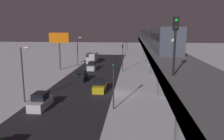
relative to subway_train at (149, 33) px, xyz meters
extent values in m
plane|color=white|center=(6.64, 29.64, -8.56)|extent=(240.00, 240.00, 0.00)
cube|color=#28282D|center=(12.88, 29.64, -8.55)|extent=(11.00, 99.86, 0.01)
cube|color=slate|center=(0.00, 29.64, -2.18)|extent=(5.00, 99.86, 0.80)
cube|color=#38383D|center=(2.38, 29.64, -2.18)|extent=(0.24, 97.87, 0.80)
cylinder|color=slate|center=(0.00, -13.16, -5.57)|extent=(1.40, 1.40, 5.98)
cylinder|color=slate|center=(0.00, 1.11, -5.57)|extent=(1.40, 1.40, 5.98)
cylinder|color=slate|center=(0.00, 15.38, -5.57)|extent=(1.40, 1.40, 5.98)
cylinder|color=slate|center=(0.00, 29.64, -5.57)|extent=(1.40, 1.40, 5.98)
cylinder|color=slate|center=(0.00, 43.91, -5.57)|extent=(1.40, 1.40, 5.98)
cube|color=#4C5160|center=(0.00, 27.90, -0.08)|extent=(2.90, 18.00, 3.40)
cube|color=black|center=(0.00, 27.90, 0.33)|extent=(2.94, 16.20, 0.90)
cube|color=#4C5160|center=(0.00, 9.30, -0.08)|extent=(2.90, 18.00, 3.40)
cube|color=black|center=(0.00, 9.30, 0.33)|extent=(2.94, 16.20, 0.90)
cube|color=#4C5160|center=(0.00, -9.30, -0.08)|extent=(2.90, 18.00, 3.40)
cube|color=black|center=(0.00, -9.30, 0.33)|extent=(2.94, 16.20, 0.90)
cube|color=#4C5160|center=(0.00, -27.90, -0.08)|extent=(2.90, 18.00, 3.40)
cube|color=black|center=(0.00, -27.90, 0.33)|extent=(2.94, 16.20, 0.90)
sphere|color=white|center=(0.00, 36.95, 0.09)|extent=(0.44, 0.44, 0.44)
cylinder|color=black|center=(1.67, 47.00, -0.18)|extent=(0.16, 0.16, 3.20)
cube|color=black|center=(1.67, 47.00, 1.77)|extent=(0.36, 0.28, 0.90)
sphere|color=#19F23F|center=(1.67, 47.16, 2.00)|extent=(0.22, 0.22, 0.22)
sphere|color=#333333|center=(1.67, 47.16, 1.54)|extent=(0.22, 0.22, 0.22)
cube|color=gold|center=(9.68, 28.27, -8.01)|extent=(1.80, 4.13, 1.10)
cube|color=black|center=(9.68, 28.27, -7.02)|extent=(1.58, 1.98, 0.87)
cylinder|color=black|center=(10.53, 26.98, -8.24)|extent=(0.20, 0.64, 0.64)
cylinder|color=black|center=(8.82, 26.98, -8.24)|extent=(0.20, 0.64, 0.64)
cylinder|color=black|center=(10.53, 29.55, -8.24)|extent=(0.20, 0.64, 0.64)
cylinder|color=black|center=(8.82, 29.55, -8.24)|extent=(0.20, 0.64, 0.64)
cube|color=silver|center=(16.08, 36.50, -8.01)|extent=(1.80, 4.35, 1.10)
cube|color=black|center=(16.08, 36.50, -7.02)|extent=(1.58, 2.09, 0.87)
cube|color=black|center=(14.28, 21.70, -8.01)|extent=(1.80, 4.14, 1.10)
cube|color=black|center=(14.28, 21.70, -7.02)|extent=(1.58, 1.99, 0.87)
cube|color=silver|center=(14.28, 9.92, -8.01)|extent=(1.80, 4.67, 1.10)
cube|color=black|center=(14.28, 9.92, -7.02)|extent=(1.58, 2.24, 0.87)
cube|color=#B2B2B7|center=(16.28, -4.31, -7.36)|extent=(2.30, 2.20, 2.40)
cube|color=silver|center=(16.28, -0.51, -7.16)|extent=(2.40, 5.00, 2.80)
cylinder|color=#2D2D2D|center=(6.78, 36.20, -5.81)|extent=(0.16, 0.16, 5.50)
cube|color=black|center=(6.78, 36.20, -2.61)|extent=(0.32, 0.32, 0.90)
sphere|color=black|center=(6.78, 36.38, -2.31)|extent=(0.20, 0.20, 0.20)
sphere|color=black|center=(6.78, 36.38, -2.61)|extent=(0.20, 0.20, 0.20)
sphere|color=#19E53F|center=(6.78, 36.38, -2.91)|extent=(0.20, 0.20, 0.20)
cylinder|color=#2D2D2D|center=(6.78, 11.41, -5.81)|extent=(0.16, 0.16, 5.50)
cube|color=black|center=(6.78, 11.41, -2.61)|extent=(0.32, 0.32, 0.90)
sphere|color=red|center=(6.78, 11.59, -2.31)|extent=(0.20, 0.20, 0.20)
sphere|color=black|center=(6.78, 11.59, -2.61)|extent=(0.20, 0.20, 0.20)
sphere|color=black|center=(6.78, 11.59, -2.91)|extent=(0.20, 0.20, 0.20)
cylinder|color=#2D2D2D|center=(6.78, -13.37, -5.81)|extent=(0.16, 0.16, 5.50)
cube|color=black|center=(6.78, -13.37, -2.61)|extent=(0.32, 0.32, 0.90)
sphere|color=red|center=(6.78, -13.19, -2.31)|extent=(0.20, 0.20, 0.20)
sphere|color=black|center=(6.78, -13.19, -2.61)|extent=(0.20, 0.20, 0.20)
sphere|color=black|center=(6.78, -13.19, -2.91)|extent=(0.20, 0.20, 0.20)
cylinder|color=#2D2D2D|center=(6.78, -38.15, -5.81)|extent=(0.16, 0.16, 5.50)
cube|color=black|center=(6.78, -38.15, -2.61)|extent=(0.32, 0.32, 0.90)
sphere|color=red|center=(6.78, -37.97, -2.31)|extent=(0.20, 0.20, 0.20)
sphere|color=black|center=(6.78, -37.97, -2.61)|extent=(0.20, 0.20, 0.20)
sphere|color=black|center=(6.78, -37.97, -2.91)|extent=(0.20, 0.20, 0.20)
cylinder|color=#4C4C51|center=(22.03, 10.78, -5.31)|extent=(0.36, 0.36, 6.50)
cube|color=orange|center=(22.03, 10.78, -0.86)|extent=(4.80, 0.30, 2.40)
cylinder|color=#38383D|center=(19.18, 34.64, -4.81)|extent=(0.20, 0.20, 7.50)
ellipsoid|color=#F4E5B2|center=(18.38, 34.64, -1.06)|extent=(0.90, 0.44, 0.30)
cylinder|color=#38383D|center=(19.18, 4.64, -4.81)|extent=(0.20, 0.20, 7.50)
ellipsoid|color=#F4E5B2|center=(18.38, 4.64, -1.06)|extent=(0.90, 0.44, 0.30)
camera|label=1|loc=(4.52, 62.35, 1.52)|focal=35.35mm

